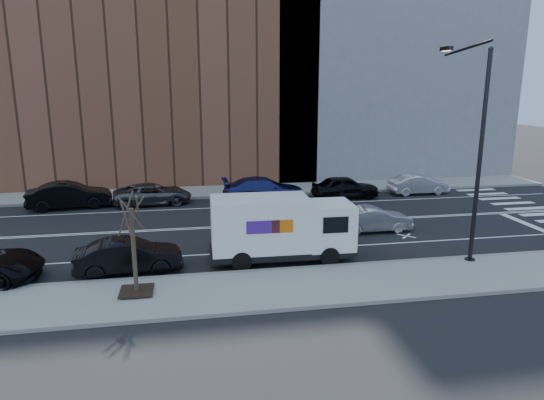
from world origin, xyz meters
name	(u,v)px	position (x,y,z in m)	size (l,w,h in m)	color
ground	(280,224)	(0.00, 0.00, 0.00)	(120.00, 120.00, 0.00)	black
sidewalk_near	(324,285)	(0.00, -8.80, 0.07)	(44.00, 3.60, 0.15)	gray
sidewalk_far	(257,190)	(0.00, 8.80, 0.07)	(44.00, 3.60, 0.15)	gray
curb_near	(312,268)	(0.00, -7.00, 0.08)	(44.00, 0.25, 0.17)	gray
curb_far	(261,195)	(0.00, 7.00, 0.08)	(44.00, 0.25, 0.17)	gray
crosswalk	(535,211)	(16.00, 0.00, 0.00)	(3.00, 14.00, 0.01)	white
road_markings	(280,224)	(0.00, 0.00, 0.00)	(40.00, 8.60, 0.01)	white
bldg_brick	(143,40)	(-8.00, 15.60, 11.00)	(26.00, 10.00, 22.00)	brown
bldg_concrete	(384,19)	(12.00, 15.60, 13.00)	(20.00, 10.00, 26.00)	slate
streetlight	(474,146)	(7.00, -6.91, 5.08)	(0.44, 4.02, 9.34)	black
street_tree	(134,259)	(-7.00, -8.40, 1.45)	(1.20, 1.20, 3.75)	black
fedex_van	(281,227)	(-1.07, -5.60, 1.51)	(6.37, 2.38, 2.88)	black
far_parked_b	(70,195)	(-12.31, 5.85, 0.83)	(1.76, 5.03, 1.66)	black
far_parked_c	(153,194)	(-7.24, 5.99, 0.69)	(2.28, 4.94, 1.37)	#46494E
far_parked_d	(264,189)	(0.00, 5.67, 0.80)	(2.23, 5.48, 1.59)	navy
far_parked_e	(345,187)	(5.60, 5.47, 0.78)	(1.83, 4.56, 1.55)	black
far_parked_f	(418,184)	(11.16, 5.84, 0.70)	(1.47, 4.23, 1.39)	silver
driving_sedan	(373,219)	(4.60, -2.18, 0.66)	(1.40, 4.01, 1.32)	#A5A4A9
near_parked_rear_a	(129,256)	(-7.50, -5.90, 0.71)	(1.50, 4.31, 1.42)	black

